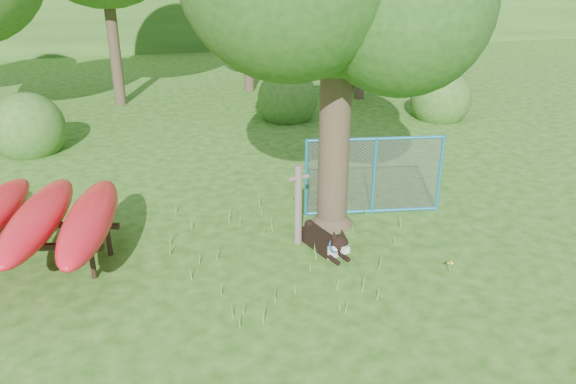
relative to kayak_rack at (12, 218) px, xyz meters
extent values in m
plane|color=#235310|center=(4.15, -1.57, -0.82)|extent=(80.00, 80.00, 0.00)
cylinder|color=#3D2F21|center=(5.34, 0.28, 1.32)|extent=(0.69, 0.69, 4.29)
cone|color=#3D2F21|center=(5.34, 0.28, -0.61)|extent=(1.03, 1.03, 0.43)
sphere|color=#1E4B15|center=(6.05, -0.58, 3.13)|extent=(2.74, 2.74, 2.74)
cylinder|color=#3D2F21|center=(5.83, 0.43, 1.92)|extent=(1.06, 0.85, 0.91)
cylinder|color=#3D2F21|center=(4.88, 0.32, 2.27)|extent=(1.01, 0.36, 0.88)
cylinder|color=#625749|center=(4.54, -0.32, -0.10)|extent=(0.16, 0.16, 1.43)
cylinder|color=#625749|center=(4.54, -0.32, 0.39)|extent=(0.39, 0.18, 0.08)
cylinder|color=black|center=(1.19, -0.72, -0.56)|extent=(0.10, 0.10, 0.52)
cylinder|color=black|center=(1.39, -0.02, -0.56)|extent=(0.10, 0.10, 0.52)
cube|color=black|center=(-0.10, -0.35, -0.28)|extent=(2.99, 0.93, 0.08)
cube|color=black|center=(0.10, 0.35, -0.28)|extent=(2.99, 0.93, 0.08)
ellipsoid|color=red|center=(0.40, -0.11, 0.00)|extent=(1.15, 3.16, 0.49)
ellipsoid|color=red|center=(1.19, -0.34, 0.00)|extent=(1.04, 3.15, 0.49)
cube|color=black|center=(4.87, -0.59, -0.69)|extent=(0.52, 0.84, 0.27)
cube|color=white|center=(4.97, -0.91, -0.70)|extent=(0.28, 0.23, 0.25)
sphere|color=black|center=(5.04, -1.10, -0.48)|extent=(0.29, 0.29, 0.29)
cube|color=white|center=(5.08, -1.23, -0.53)|extent=(0.16, 0.18, 0.10)
sphere|color=white|center=(4.96, -1.15, -0.53)|extent=(0.13, 0.13, 0.13)
sphere|color=white|center=(5.13, -1.09, -0.53)|extent=(0.13, 0.13, 0.13)
cone|color=black|center=(4.95, -1.08, -0.33)|extent=(0.11, 0.13, 0.14)
cone|color=black|center=(5.10, -1.03, -0.33)|extent=(0.15, 0.16, 0.14)
cylinder|color=black|center=(4.93, -1.10, -0.76)|extent=(0.18, 0.34, 0.08)
cylinder|color=black|center=(5.12, -1.03, -0.76)|extent=(0.18, 0.34, 0.08)
sphere|color=black|center=(4.79, -0.16, -0.57)|extent=(0.18, 0.18, 0.18)
torus|color=blue|center=(5.01, -1.01, -0.55)|extent=(0.29, 0.17, 0.28)
cylinder|color=#2A95C6|center=(4.96, 0.70, -0.05)|extent=(0.08, 0.08, 1.54)
cylinder|color=#2A95C6|center=(6.23, 0.53, -0.05)|extent=(0.08, 0.08, 1.54)
cylinder|color=#2A95C6|center=(7.50, 0.36, -0.05)|extent=(0.08, 0.08, 1.54)
cylinder|color=#2A95C6|center=(6.23, 0.53, 0.69)|extent=(2.55, 0.40, 0.06)
cylinder|color=#2A95C6|center=(6.23, 0.53, -0.78)|extent=(2.55, 0.40, 0.06)
plane|color=slate|center=(6.23, 0.53, -0.05)|extent=(2.54, 0.34, 2.57)
cylinder|color=#549631|center=(6.63, -1.83, -0.73)|extent=(0.02, 0.02, 0.18)
sphere|color=#FFF328|center=(6.63, -1.83, -0.64)|extent=(0.03, 0.03, 0.03)
sphere|color=#FFF328|center=(6.66, -1.81, -0.64)|extent=(0.03, 0.03, 0.03)
sphere|color=#FFF328|center=(6.60, -1.82, -0.65)|extent=(0.03, 0.03, 0.03)
sphere|color=#FFF328|center=(6.66, -1.85, -0.64)|extent=(0.03, 0.03, 0.03)
sphere|color=#FFF328|center=(6.62, -1.86, -0.64)|extent=(0.03, 0.03, 0.03)
cylinder|color=#3D2F21|center=(1.15, 10.43, 1.81)|extent=(0.36, 0.36, 5.25)
cylinder|color=#3D2F21|center=(5.65, 11.43, 1.11)|extent=(0.36, 0.36, 3.85)
cylinder|color=#3D2F21|center=(9.15, 9.43, 1.56)|extent=(0.36, 0.36, 4.76)
cylinder|color=#3D2F21|center=(12.15, 12.43, 1.63)|extent=(0.36, 0.36, 4.90)
sphere|color=#2E5D1E|center=(-0.85, 5.93, -0.82)|extent=(1.80, 1.80, 1.80)
sphere|color=#2E5D1E|center=(10.65, 6.43, -0.82)|extent=(1.80, 1.80, 1.80)
sphere|color=#2E5D1E|center=(6.15, 7.43, -0.82)|extent=(1.80, 1.80, 1.80)
camera|label=1|loc=(2.42, -8.69, 3.83)|focal=35.00mm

